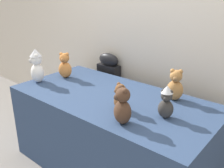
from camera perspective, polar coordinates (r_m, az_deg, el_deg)
wall_back at (r=2.70m, az=9.98°, el=12.52°), size 7.00×0.08×2.60m
display_table at (r=2.46m, az=0.00°, el=-10.96°), size 1.86×0.92×0.76m
instrument_case at (r=3.13m, az=-0.72°, el=-1.54°), size 0.28×0.13×0.96m
teddy_bear_cocoa at (r=1.80m, az=2.36°, el=-5.07°), size 0.18×0.17×0.28m
teddy_bear_snow at (r=2.69m, az=-16.47°, el=3.87°), size 0.20×0.19×0.35m
teddy_bear_charcoal at (r=1.92m, az=12.01°, el=-4.03°), size 0.14×0.13×0.26m
teddy_bear_ginger at (r=2.76m, az=-10.49°, el=3.98°), size 0.18×0.17×0.28m
teddy_bear_chestnut at (r=2.00m, az=1.85°, el=-3.07°), size 0.14×0.13×0.22m
teddy_bear_caramel at (r=2.24m, az=13.94°, el=-0.38°), size 0.18×0.17×0.28m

